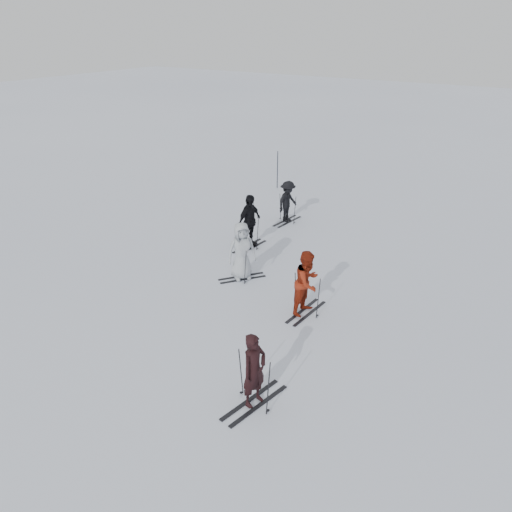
{
  "coord_description": "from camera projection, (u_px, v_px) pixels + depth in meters",
  "views": [
    {
      "loc": [
        7.64,
        -10.83,
        7.7
      ],
      "look_at": [
        0.0,
        1.0,
        1.0
      ],
      "focal_mm": 35.0,
      "sensor_mm": 36.0,
      "label": 1
    }
  ],
  "objects": [
    {
      "name": "ground",
      "position": [
        238.0,
        297.0,
        15.27
      ],
      "size": [
        120.0,
        120.0,
        0.0
      ],
      "primitive_type": "plane",
      "color": "silver",
      "rests_on": "ground"
    },
    {
      "name": "skis_grey",
      "position": [
        242.0,
        262.0,
        16.14
      ],
      "size": [
        1.78,
        1.64,
        1.17
      ],
      "primitive_type": null,
      "rotation": [
        0.0,
        0.0,
        0.92
      ],
      "color": "black",
      "rests_on": "ground"
    },
    {
      "name": "skier_uphill_far",
      "position": [
        288.0,
        202.0,
        20.62
      ],
      "size": [
        0.75,
        1.17,
        1.72
      ],
      "primitive_type": "imported",
      "rotation": [
        0.0,
        0.0,
        1.47
      ],
      "color": "black",
      "rests_on": "ground"
    },
    {
      "name": "skis_red",
      "position": [
        307.0,
        294.0,
        14.21
      ],
      "size": [
        1.78,
        1.04,
        1.25
      ],
      "primitive_type": null,
      "rotation": [
        0.0,
        0.0,
        1.49
      ],
      "color": "black",
      "rests_on": "ground"
    },
    {
      "name": "skier_uphill_left",
      "position": [
        249.0,
        222.0,
        18.21
      ],
      "size": [
        0.6,
        1.22,
        2.01
      ],
      "primitive_type": "imported",
      "rotation": [
        0.0,
        0.0,
        1.48
      ],
      "color": "black",
      "rests_on": "ground"
    },
    {
      "name": "piste_marker",
      "position": [
        277.0,
        170.0,
        24.78
      ],
      "size": [
        0.05,
        0.05,
        1.86
      ],
      "primitive_type": "cylinder",
      "rotation": [
        0.0,
        0.0,
        0.24
      ],
      "color": "black",
      "rests_on": "ground"
    },
    {
      "name": "skis_uphill_left",
      "position": [
        250.0,
        232.0,
        18.38
      ],
      "size": [
        1.75,
        1.04,
        1.22
      ],
      "primitive_type": null,
      "rotation": [
        0.0,
        0.0,
        1.48
      ],
      "color": "black",
      "rests_on": "ground"
    },
    {
      "name": "skier_near_dark",
      "position": [
        254.0,
        371.0,
        10.68
      ],
      "size": [
        0.53,
        0.71,
        1.76
      ],
      "primitive_type": "imported",
      "rotation": [
        0.0,
        0.0,
        1.38
      ],
      "color": "black",
      "rests_on": "ground"
    },
    {
      "name": "skis_uphill_far",
      "position": [
        288.0,
        208.0,
        20.73
      ],
      "size": [
        1.73,
        1.03,
        1.2
      ],
      "primitive_type": null,
      "rotation": [
        0.0,
        0.0,
        1.47
      ],
      "color": "black",
      "rests_on": "ground"
    },
    {
      "name": "skier_grey",
      "position": [
        242.0,
        252.0,
        15.98
      ],
      "size": [
        1.05,
        1.11,
        1.92
      ],
      "primitive_type": "imported",
      "rotation": [
        0.0,
        0.0,
        0.92
      ],
      "color": "#ACB2B6",
      "rests_on": "ground"
    },
    {
      "name": "skier_red",
      "position": [
        307.0,
        283.0,
        14.07
      ],
      "size": [
        0.8,
        0.99,
        1.92
      ],
      "primitive_type": "imported",
      "rotation": [
        0.0,
        0.0,
        1.49
      ],
      "color": "maroon",
      "rests_on": "ground"
    },
    {
      "name": "skis_near_dark",
      "position": [
        254.0,
        379.0,
        10.77
      ],
      "size": [
        1.99,
        1.3,
        1.34
      ],
      "primitive_type": null,
      "rotation": [
        0.0,
        0.0,
        1.38
      ],
      "color": "black",
      "rests_on": "ground"
    }
  ]
}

